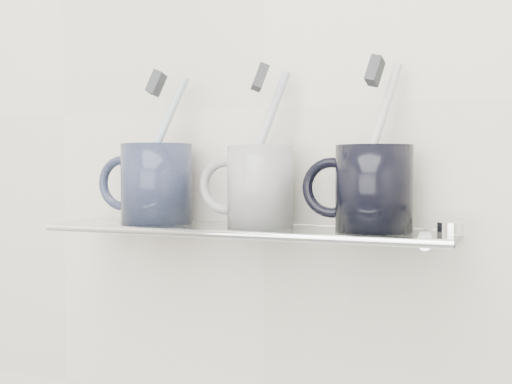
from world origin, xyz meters
The scene contains 18 objects.
wall_back centered at (0.00, 1.10, 1.25)m, with size 2.50×2.50×0.00m, color beige.
shelf_glass centered at (0.00, 1.04, 1.10)m, with size 0.50×0.12×0.01m, color silver.
shelf_rail centered at (0.00, 0.98, 1.10)m, with size 0.01×0.01×0.50m, color silver.
bracket_left centered at (-0.21, 1.09, 1.09)m, with size 0.02×0.02×0.03m, color silver.
bracket_right centered at (0.21, 1.09, 1.09)m, with size 0.02×0.02×0.03m, color silver.
mug_left centered at (-0.13, 1.04, 1.15)m, with size 0.09×0.09×0.10m, color black.
mug_left_handle centered at (-0.18, 1.04, 1.15)m, with size 0.07×0.07×0.01m, color black.
toothbrush_left centered at (-0.13, 1.04, 1.20)m, with size 0.01×0.01×0.19m, color silver.
bristles_left centered at (-0.13, 1.04, 1.28)m, with size 0.01×0.02×0.03m, color #34383B.
mug_center centered at (0.02, 1.04, 1.15)m, with size 0.08×0.08×0.10m, color white.
mug_center_handle centered at (-0.03, 1.04, 1.15)m, with size 0.07×0.07×0.01m, color white.
toothbrush_center centered at (0.02, 1.04, 1.20)m, with size 0.01×0.01×0.19m, color #B3B6DA.
bristles_center centered at (0.02, 1.04, 1.28)m, with size 0.01×0.02×0.03m, color #34383B.
mug_right centered at (0.16, 1.04, 1.15)m, with size 0.09×0.09×0.10m, color black.
mug_right_handle centered at (0.11, 1.04, 1.15)m, with size 0.07×0.07×0.01m, color black.
toothbrush_right centered at (0.16, 1.04, 1.20)m, with size 0.01×0.01×0.19m, color silver.
bristles_right centered at (0.16, 1.04, 1.28)m, with size 0.01×0.02×0.03m, color #34383B.
chrome_cap centered at (0.24, 1.04, 1.11)m, with size 0.03×0.03×0.01m, color silver.
Camera 1 is at (0.31, 0.32, 1.17)m, focal length 45.00 mm.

